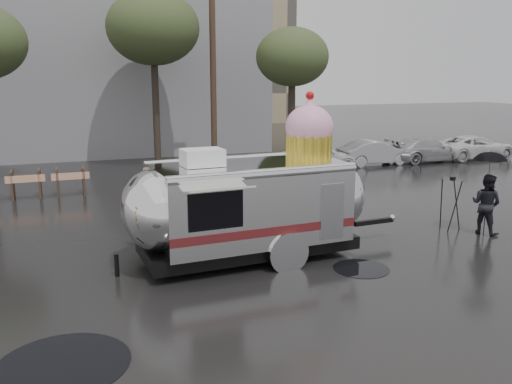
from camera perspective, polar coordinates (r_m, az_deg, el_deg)
name	(u,v)px	position (r m, az deg, el deg)	size (l,w,h in m)	color
ground	(276,273)	(12.14, 2.15, -8.51)	(120.00, 120.00, 0.00)	black
puddles	(231,254)	(13.38, -2.69, -6.49)	(8.20, 9.32, 0.01)	black
grey_building	(58,36)	(34.58, -20.13, 15.19)	(22.00, 12.00, 13.00)	slate
utility_pole	(213,67)	(25.43, -4.55, 12.94)	(1.60, 0.28, 9.00)	#473323
tree_mid	(153,28)	(25.95, -10.79, 16.56)	(4.20, 4.20, 8.03)	#382D26
tree_right	(292,58)	(25.67, 3.83, 13.92)	(3.36, 3.36, 6.42)	#382D26
barricade_row	(26,183)	(20.86, -23.04, 0.83)	(4.30, 0.80, 1.00)	#473323
parked_cars	(406,149)	(27.89, 15.53, 4.43)	(13.20, 1.90, 1.50)	silver
airstream_trailer	(252,200)	(12.74, -0.45, -0.90)	(7.41, 3.08, 3.99)	silver
person_right	(486,204)	(16.11, 23.06, -1.17)	(0.80, 0.44, 1.67)	black
umbrella_black	(490,165)	(15.91, 23.39, 2.67)	(1.11, 1.11, 2.31)	black
tripod	(451,198)	(16.15, 19.87, -0.61)	(0.61, 0.61, 1.53)	black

